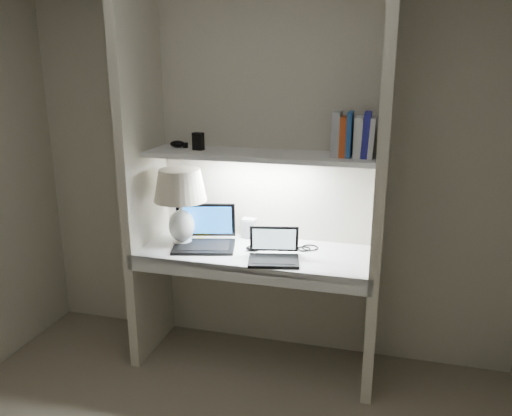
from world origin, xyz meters
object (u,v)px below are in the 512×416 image
(table_lamp, at_px, (180,194))
(book_row, at_px, (353,135))
(laptop_netbook, at_px, (274,253))
(speaker, at_px, (249,228))
(laptop_main, at_px, (205,236))

(table_lamp, distance_m, book_row, 1.11)
(table_lamp, bearing_deg, book_row, 6.24)
(laptop_netbook, xyz_separation_m, speaker, (-0.25, 0.35, 0.02))
(table_lamp, height_order, laptop_main, table_lamp)
(laptop_main, bearing_deg, book_row, -7.96)
(table_lamp, height_order, book_row, book_row)
(speaker, bearing_deg, laptop_netbook, -50.05)
(laptop_main, distance_m, laptop_netbook, 0.50)
(laptop_netbook, bearing_deg, table_lamp, 157.13)
(laptop_netbook, bearing_deg, book_row, 17.53)
(table_lamp, relative_size, laptop_netbook, 1.44)
(table_lamp, bearing_deg, laptop_main, 5.88)
(book_row, bearing_deg, laptop_main, -173.70)
(laptop_main, distance_m, speaker, 0.32)
(laptop_main, bearing_deg, table_lamp, 171.61)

